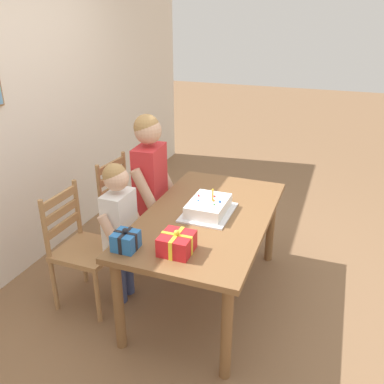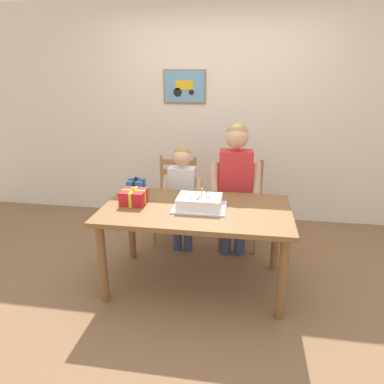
% 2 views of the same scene
% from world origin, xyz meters
% --- Properties ---
extents(ground_plane, '(20.00, 20.00, 0.00)m').
position_xyz_m(ground_plane, '(0.00, 0.00, 0.00)').
color(ground_plane, '#846042').
extents(back_wall, '(6.40, 0.11, 2.60)m').
position_xyz_m(back_wall, '(-0.00, 1.65, 1.30)').
color(back_wall, silver).
rests_on(back_wall, ground).
extents(dining_table, '(1.57, 0.89, 0.73)m').
position_xyz_m(dining_table, '(0.00, 0.00, 0.64)').
color(dining_table, brown).
rests_on(dining_table, ground).
extents(birthday_cake, '(0.44, 0.34, 0.19)m').
position_xyz_m(birthday_cake, '(0.03, -0.00, 0.78)').
color(birthday_cake, silver).
rests_on(birthday_cake, dining_table).
extents(gift_box_red_large, '(0.21, 0.20, 0.16)m').
position_xyz_m(gift_box_red_large, '(-0.54, 0.01, 0.79)').
color(gift_box_red_large, red).
rests_on(gift_box_red_large, dining_table).
extents(gift_box_beside_cake, '(0.15, 0.15, 0.15)m').
position_xyz_m(gift_box_beside_cake, '(-0.62, 0.33, 0.79)').
color(gift_box_beside_cake, '#286BB7').
rests_on(gift_box_beside_cake, dining_table).
extents(chair_left, '(0.42, 0.42, 0.92)m').
position_xyz_m(chair_left, '(-0.36, 0.87, 0.47)').
color(chair_left, '#A87A4C').
rests_on(chair_left, ground).
extents(chair_right, '(0.45, 0.45, 0.92)m').
position_xyz_m(chair_right, '(0.36, 0.87, 0.47)').
color(chair_right, '#A87A4C').
rests_on(chair_right, ground).
extents(child_older, '(0.50, 0.29, 1.36)m').
position_xyz_m(child_older, '(0.30, 0.60, 0.83)').
color(child_older, '#38426B').
rests_on(child_older, ground).
extents(child_younger, '(0.41, 0.23, 1.13)m').
position_xyz_m(child_younger, '(-0.23, 0.60, 0.69)').
color(child_younger, '#38426B').
rests_on(child_younger, ground).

